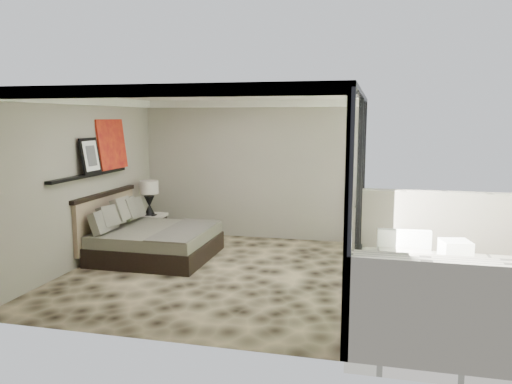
% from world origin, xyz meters
% --- Properties ---
extents(floor, '(5.00, 5.00, 0.00)m').
position_xyz_m(floor, '(0.00, 0.00, 0.00)').
color(floor, black).
rests_on(floor, ground).
extents(ceiling, '(4.50, 5.00, 0.02)m').
position_xyz_m(ceiling, '(0.00, 0.00, 2.79)').
color(ceiling, silver).
rests_on(ceiling, back_wall).
extents(back_wall, '(4.50, 0.02, 2.80)m').
position_xyz_m(back_wall, '(0.00, 2.49, 1.40)').
color(back_wall, gray).
rests_on(back_wall, floor).
extents(left_wall, '(0.02, 5.00, 2.80)m').
position_xyz_m(left_wall, '(-2.24, 0.00, 1.40)').
color(left_wall, gray).
rests_on(left_wall, floor).
extents(glass_wall, '(0.08, 5.00, 2.80)m').
position_xyz_m(glass_wall, '(2.25, 0.00, 1.40)').
color(glass_wall, white).
rests_on(glass_wall, floor).
extents(terrace_slab, '(3.00, 5.00, 0.12)m').
position_xyz_m(terrace_slab, '(3.75, 0.00, -0.06)').
color(terrace_slab, '#B8B49D').
rests_on(terrace_slab, ground).
extents(picture_ledge, '(0.12, 2.20, 0.05)m').
position_xyz_m(picture_ledge, '(-2.18, 0.10, 1.50)').
color(picture_ledge, black).
rests_on(picture_ledge, left_wall).
extents(bed, '(1.97, 1.91, 1.09)m').
position_xyz_m(bed, '(-1.33, 0.58, 0.32)').
color(bed, black).
rests_on(bed, floor).
extents(nightstand, '(0.62, 0.62, 0.53)m').
position_xyz_m(nightstand, '(-1.90, 1.79, 0.27)').
color(nightstand, black).
rests_on(nightstand, floor).
extents(table_lamp, '(0.38, 0.38, 0.69)m').
position_xyz_m(table_lamp, '(-1.90, 1.73, 0.96)').
color(table_lamp, black).
rests_on(table_lamp, nightstand).
extents(abstract_canvas, '(0.13, 0.90, 0.90)m').
position_xyz_m(abstract_canvas, '(-2.19, 0.89, 1.97)').
color(abstract_canvas, '#B9480F').
rests_on(abstract_canvas, picture_ledge).
extents(framed_print, '(0.11, 0.50, 0.60)m').
position_xyz_m(framed_print, '(-2.14, 0.08, 1.82)').
color(framed_print, black).
rests_on(framed_print, picture_ledge).
extents(ottoman, '(0.53, 0.53, 0.45)m').
position_xyz_m(ottoman, '(3.81, 1.23, 0.23)').
color(ottoman, white).
rests_on(ottoman, terrace_slab).
extents(lounger, '(0.93, 1.73, 0.66)m').
position_xyz_m(lounger, '(3.02, 0.15, 0.21)').
color(lounger, white).
rests_on(lounger, terrace_slab).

